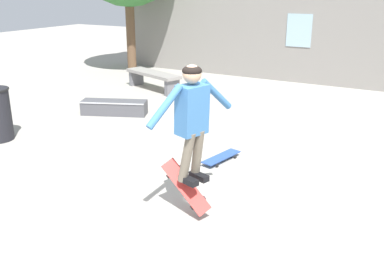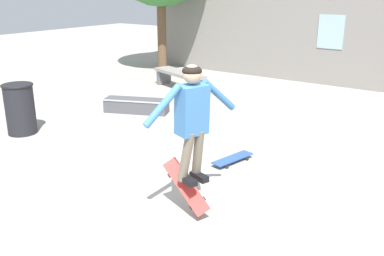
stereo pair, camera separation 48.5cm
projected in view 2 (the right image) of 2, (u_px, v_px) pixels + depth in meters
ground_plane at (153, 224)px, 5.03m from camera, size 40.00×40.00×0.00m
building_backdrop at (365, 5)px, 11.04m from camera, size 14.15×0.52×5.23m
park_bench at (179, 76)px, 11.41m from camera, size 1.88×1.05×0.48m
skate_ledge at (136, 106)px, 9.38m from camera, size 1.44×0.92×0.31m
trash_bin at (20, 108)px, 7.95m from camera, size 0.57×0.57×0.95m
skater at (192, 114)px, 4.80m from camera, size 0.47×1.23×1.38m
skateboard_flipping at (186, 186)px, 5.12m from camera, size 0.67×0.26×0.60m
skateboard_resting at (233, 158)px, 6.74m from camera, size 0.36×0.80×0.08m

